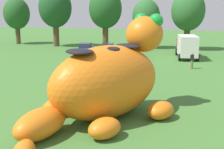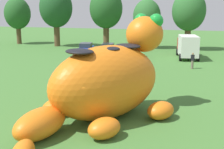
{
  "view_description": "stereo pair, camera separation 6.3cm",
  "coord_description": "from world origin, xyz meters",
  "px_view_note": "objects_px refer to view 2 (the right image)",
  "views": [
    {
      "loc": [
        6.68,
        -14.05,
        6.13
      ],
      "look_at": [
        1.38,
        2.69,
        2.33
      ],
      "focal_mm": 48.11,
      "sensor_mm": 36.0,
      "label": 1
    },
    {
      "loc": [
        6.74,
        -14.03,
        6.13
      ],
      "look_at": [
        1.38,
        2.69,
        2.33
      ],
      "focal_mm": 48.11,
      "sensor_mm": 36.0,
      "label": 2
    }
  ],
  "objects_px": {
    "giant_inflatable_creature": "(107,81)",
    "car_blue": "(86,49)",
    "car_black": "(133,50)",
    "spectator_mid_field": "(124,87)",
    "car_green": "(108,50)",
    "box_truck": "(187,46)",
    "spectator_by_cars": "(192,61)",
    "spectator_near_inflatable": "(130,57)"
  },
  "relations": [
    {
      "from": "car_blue",
      "to": "spectator_mid_field",
      "type": "bearing_deg",
      "value": -60.12
    },
    {
      "from": "spectator_near_inflatable",
      "to": "box_truck",
      "type": "bearing_deg",
      "value": 47.06
    },
    {
      "from": "spectator_near_inflatable",
      "to": "spectator_mid_field",
      "type": "distance_m",
      "value": 13.68
    },
    {
      "from": "box_truck",
      "to": "spectator_by_cars",
      "type": "xyz_separation_m",
      "value": [
        1.05,
        -7.07,
        -0.75
      ]
    },
    {
      "from": "car_black",
      "to": "spectator_by_cars",
      "type": "xyz_separation_m",
      "value": [
        7.89,
        -5.97,
        -0.01
      ]
    },
    {
      "from": "car_blue",
      "to": "car_black",
      "type": "xyz_separation_m",
      "value": [
        6.46,
        0.58,
        0.0
      ]
    },
    {
      "from": "giant_inflatable_creature",
      "to": "car_blue",
      "type": "bearing_deg",
      "value": 115.43
    },
    {
      "from": "spectator_by_cars",
      "to": "car_green",
      "type": "bearing_deg",
      "value": 152.87
    },
    {
      "from": "car_green",
      "to": "car_black",
      "type": "height_order",
      "value": "same"
    },
    {
      "from": "car_black",
      "to": "box_truck",
      "type": "bearing_deg",
      "value": 9.17
    },
    {
      "from": "car_green",
      "to": "spectator_by_cars",
      "type": "bearing_deg",
      "value": -27.13
    },
    {
      "from": "car_green",
      "to": "car_black",
      "type": "xyz_separation_m",
      "value": [
        3.44,
        0.16,
        0.0
      ]
    },
    {
      "from": "spectator_near_inflatable",
      "to": "spectator_by_cars",
      "type": "height_order",
      "value": "same"
    },
    {
      "from": "car_green",
      "to": "spectator_by_cars",
      "type": "height_order",
      "value": "car_green"
    },
    {
      "from": "car_green",
      "to": "spectator_near_inflatable",
      "type": "height_order",
      "value": "car_green"
    },
    {
      "from": "spectator_by_cars",
      "to": "box_truck",
      "type": "bearing_deg",
      "value": 98.41
    },
    {
      "from": "car_blue",
      "to": "spectator_mid_field",
      "type": "height_order",
      "value": "car_blue"
    },
    {
      "from": "car_black",
      "to": "spectator_mid_field",
      "type": "height_order",
      "value": "car_black"
    },
    {
      "from": "car_green",
      "to": "spectator_mid_field",
      "type": "relative_size",
      "value": 2.55
    },
    {
      "from": "car_green",
      "to": "car_blue",
      "type": "bearing_deg",
      "value": -172.1
    },
    {
      "from": "spectator_mid_field",
      "to": "spectator_by_cars",
      "type": "xyz_separation_m",
      "value": [
        3.98,
        12.67,
        0.0
      ]
    },
    {
      "from": "box_truck",
      "to": "spectator_by_cars",
      "type": "distance_m",
      "value": 7.19
    },
    {
      "from": "giant_inflatable_creature",
      "to": "spectator_near_inflatable",
      "type": "bearing_deg",
      "value": 100.15
    },
    {
      "from": "box_truck",
      "to": "spectator_by_cars",
      "type": "height_order",
      "value": "box_truck"
    },
    {
      "from": "box_truck",
      "to": "spectator_mid_field",
      "type": "relative_size",
      "value": 3.9
    },
    {
      "from": "giant_inflatable_creature",
      "to": "box_truck",
      "type": "relative_size",
      "value": 1.73
    },
    {
      "from": "car_blue",
      "to": "box_truck",
      "type": "xyz_separation_m",
      "value": [
        13.31,
        1.69,
        0.74
      ]
    },
    {
      "from": "box_truck",
      "to": "spectator_near_inflatable",
      "type": "xyz_separation_m",
      "value": [
        -5.96,
        -6.41,
        -0.75
      ]
    },
    {
      "from": "giant_inflatable_creature",
      "to": "car_blue",
      "type": "xyz_separation_m",
      "value": [
        -10.43,
        21.94,
        -1.3
      ]
    },
    {
      "from": "giant_inflatable_creature",
      "to": "car_black",
      "type": "bearing_deg",
      "value": 100.0
    },
    {
      "from": "box_truck",
      "to": "spectator_near_inflatable",
      "type": "bearing_deg",
      "value": -132.94
    },
    {
      "from": "giant_inflatable_creature",
      "to": "car_blue",
      "type": "height_order",
      "value": "giant_inflatable_creature"
    },
    {
      "from": "giant_inflatable_creature",
      "to": "spectator_mid_field",
      "type": "height_order",
      "value": "giant_inflatable_creature"
    },
    {
      "from": "giant_inflatable_creature",
      "to": "spectator_by_cars",
      "type": "height_order",
      "value": "giant_inflatable_creature"
    },
    {
      "from": "car_blue",
      "to": "spectator_near_inflatable",
      "type": "bearing_deg",
      "value": -32.7
    },
    {
      "from": "car_green",
      "to": "car_black",
      "type": "distance_m",
      "value": 3.44
    },
    {
      "from": "spectator_near_inflatable",
      "to": "car_black",
      "type": "bearing_deg",
      "value": 99.5
    },
    {
      "from": "giant_inflatable_creature",
      "to": "car_green",
      "type": "height_order",
      "value": "giant_inflatable_creature"
    },
    {
      "from": "car_black",
      "to": "spectator_mid_field",
      "type": "relative_size",
      "value": 2.54
    },
    {
      "from": "spectator_mid_field",
      "to": "box_truck",
      "type": "bearing_deg",
      "value": 81.54
    },
    {
      "from": "giant_inflatable_creature",
      "to": "spectator_mid_field",
      "type": "xyz_separation_m",
      "value": [
        -0.06,
        3.89,
        -1.31
      ]
    },
    {
      "from": "car_blue",
      "to": "spectator_mid_field",
      "type": "xyz_separation_m",
      "value": [
        10.37,
        -18.06,
        -0.01
      ]
    }
  ]
}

